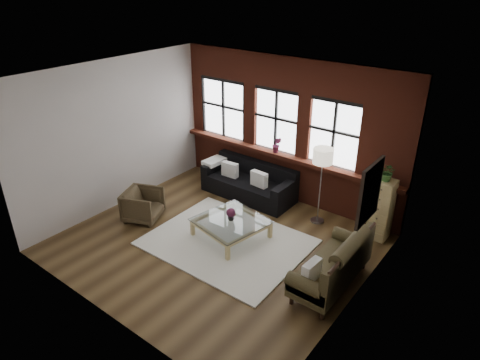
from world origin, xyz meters
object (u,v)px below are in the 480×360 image
Objects in this scene: drawer_chest at (381,210)px; vintage_settee at (332,261)px; vase at (231,217)px; floor_lamp at (321,183)px; coffee_table at (231,229)px; armchair at (143,205)px; dark_sofa at (249,181)px.

vintage_settee is at bearing -92.78° from drawer_chest.
floor_lamp is (1.07, 1.57, 0.44)m from vase.
drawer_chest reaches higher than vintage_settee.
drawer_chest reaches higher than coffee_table.
vase is (1.90, 0.58, 0.13)m from armchair.
vase is at bearing -142.03° from drawer_chest.
floor_lamp is at bearing -77.25° from armchair.
vintage_settee reaches higher than dark_sofa.
dark_sofa is 1.81× the size of coffee_table.
dark_sofa is at bearing 150.09° from vintage_settee.
vintage_settee is at bearing -2.68° from vase.
drawer_chest is 1.27m from floor_lamp.
dark_sofa is 2.46m from armchair.
drawer_chest is (3.04, 0.19, 0.22)m from dark_sofa.
coffee_table is at bearing -142.03° from drawer_chest.
armchair reaches higher than vase.
vintage_settee is 2.22m from coffee_table.
armchair is 5.32× the size of vase.
dark_sofa is at bearing 179.39° from floor_lamp.
vase is at bearing 177.32° from vintage_settee.
vintage_settee is at bearing -55.99° from floor_lamp.
floor_lamp is (1.07, 1.57, 0.71)m from coffee_table.
vintage_settee reaches higher than coffee_table.
vase is (0.75, -1.59, 0.07)m from dark_sofa.
dark_sofa is at bearing -51.15° from armchair.
floor_lamp is at bearing -170.15° from drawer_chest.
vase reaches higher than coffee_table.
drawer_chest is at bearing 3.63° from dark_sofa.
dark_sofa is at bearing 115.26° from vase.
vintage_settee is 1.46× the size of drawer_chest.
floor_lamp is at bearing 124.01° from vintage_settee.
vase is at bearing -96.30° from armchair.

